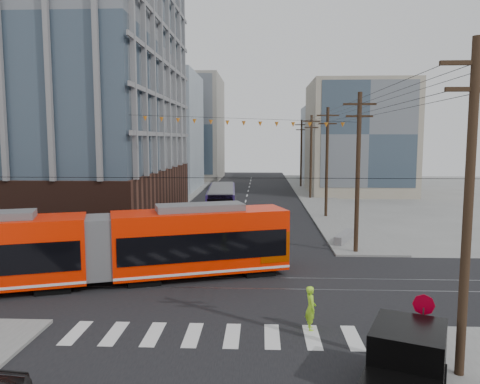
# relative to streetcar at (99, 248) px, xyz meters

# --- Properties ---
(ground) EXTENTS (160.00, 160.00, 0.00)m
(ground) POSITION_rel_streetcar_xyz_m (6.80, -3.40, -2.02)
(ground) COLOR slate
(office_building) EXTENTS (30.00, 25.00, 28.60)m
(office_building) POSITION_rel_streetcar_xyz_m (-15.20, 19.60, 12.28)
(office_building) COLOR #381E16
(office_building) RESTS_ON ground
(bg_bldg_nw_near) EXTENTS (18.00, 16.00, 18.00)m
(bg_bldg_nw_near) POSITION_rel_streetcar_xyz_m (-10.20, 48.60, 6.98)
(bg_bldg_nw_near) COLOR #8C99A5
(bg_bldg_nw_near) RESTS_ON ground
(bg_bldg_ne_near) EXTENTS (14.00, 14.00, 16.00)m
(bg_bldg_ne_near) POSITION_rel_streetcar_xyz_m (22.80, 44.60, 5.98)
(bg_bldg_ne_near) COLOR gray
(bg_bldg_ne_near) RESTS_ON ground
(bg_bldg_nw_far) EXTENTS (16.00, 18.00, 20.00)m
(bg_bldg_nw_far) POSITION_rel_streetcar_xyz_m (-7.20, 68.60, 7.98)
(bg_bldg_nw_far) COLOR gray
(bg_bldg_nw_far) RESTS_ON ground
(bg_bldg_ne_far) EXTENTS (16.00, 16.00, 14.00)m
(bg_bldg_ne_far) POSITION_rel_streetcar_xyz_m (24.80, 64.60, 4.98)
(bg_bldg_ne_far) COLOR #8C99A5
(bg_bldg_ne_far) RESTS_ON ground
(utility_pole_near) EXTENTS (0.30, 0.30, 11.00)m
(utility_pole_near) POSITION_rel_streetcar_xyz_m (15.30, -9.40, 3.48)
(utility_pole_near) COLOR black
(utility_pole_near) RESTS_ON ground
(utility_pole_far) EXTENTS (0.30, 0.30, 11.00)m
(utility_pole_far) POSITION_rel_streetcar_xyz_m (15.30, 52.60, 3.48)
(utility_pole_far) COLOR black
(utility_pole_far) RESTS_ON ground
(streetcar) EXTENTS (20.81, 9.49, 4.04)m
(streetcar) POSITION_rel_streetcar_xyz_m (0.00, 0.00, 0.00)
(streetcar) COLOR #F21C00
(streetcar) RESTS_ON ground
(city_bus) EXTENTS (3.27, 11.92, 3.34)m
(city_bus) POSITION_rel_streetcar_xyz_m (4.92, 20.66, -0.35)
(city_bus) COLOR #25174E
(city_bus) RESTS_ON ground
(pickup_truck) EXTENTS (4.34, 6.38, 2.04)m
(pickup_truck) POSITION_rel_streetcar_xyz_m (12.72, -11.68, -1.00)
(pickup_truck) COLOR black
(pickup_truck) RESTS_ON ground
(parked_car_silver) EXTENTS (2.15, 4.60, 1.46)m
(parked_car_silver) POSITION_rel_streetcar_xyz_m (0.74, 12.54, -1.29)
(parked_car_silver) COLOR #9AA4AD
(parked_car_silver) RESTS_ON ground
(parked_car_white) EXTENTS (2.24, 4.56, 1.28)m
(parked_car_white) POSITION_rel_streetcar_xyz_m (1.56, 15.59, -1.38)
(parked_car_white) COLOR #B9B9B9
(parked_car_white) RESTS_ON ground
(parked_car_grey) EXTENTS (3.27, 5.50, 1.43)m
(parked_car_grey) POSITION_rel_streetcar_xyz_m (1.25, 22.57, -1.30)
(parked_car_grey) COLOR slate
(parked_car_grey) RESTS_ON ground
(pedestrian) EXTENTS (0.51, 0.71, 1.85)m
(pedestrian) POSITION_rel_streetcar_xyz_m (10.81, -5.61, -1.10)
(pedestrian) COLOR #A3E928
(pedestrian) RESTS_ON ground
(stop_sign) EXTENTS (0.95, 0.95, 2.44)m
(stop_sign) POSITION_rel_streetcar_xyz_m (14.31, -8.69, -0.80)
(stop_sign) COLOR #B30019
(stop_sign) RESTS_ON ground
(jersey_barrier) EXTENTS (2.38, 3.89, 0.78)m
(jersey_barrier) POSITION_rel_streetcar_xyz_m (15.10, 11.00, -1.63)
(jersey_barrier) COLOR #5C5B61
(jersey_barrier) RESTS_ON ground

